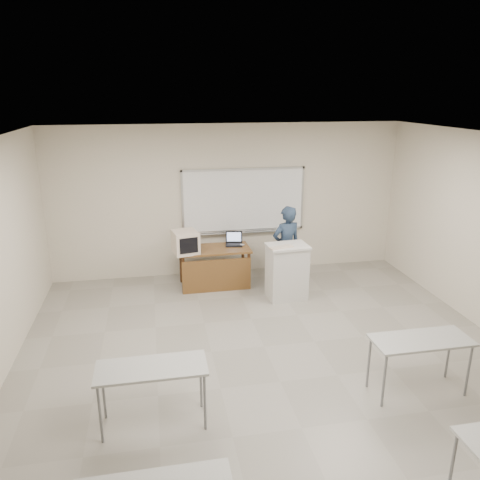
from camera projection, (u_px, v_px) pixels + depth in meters
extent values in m
cube|color=gray|center=(280.00, 382.00, 6.02)|extent=(7.00, 8.00, 0.01)
cube|color=white|center=(244.00, 200.00, 9.34)|extent=(2.40, 0.03, 1.20)
cube|color=#B7BABC|center=(244.00, 169.00, 9.14)|extent=(2.48, 0.04, 0.04)
cube|color=#B7BABC|center=(244.00, 230.00, 9.52)|extent=(2.48, 0.04, 0.04)
cube|color=#B7BABC|center=(182.00, 203.00, 9.11)|extent=(0.04, 0.04, 1.28)
cube|color=#B7BABC|center=(302.00, 198.00, 9.55)|extent=(0.04, 0.04, 1.28)
cube|color=#B7BABC|center=(244.00, 232.00, 9.49)|extent=(2.16, 0.07, 0.02)
cube|color=#A6A6A1|center=(151.00, 368.00, 5.05)|extent=(1.20, 0.50, 0.03)
cylinder|color=slate|center=(100.00, 415.00, 4.87)|extent=(0.03, 0.03, 0.70)
cylinder|color=slate|center=(205.00, 402.00, 5.07)|extent=(0.03, 0.03, 0.70)
cylinder|color=slate|center=(103.00, 392.00, 5.25)|extent=(0.03, 0.03, 0.70)
cylinder|color=slate|center=(201.00, 381.00, 5.45)|extent=(0.03, 0.03, 0.70)
cube|color=#A6A6A1|center=(421.00, 340.00, 5.62)|extent=(1.20, 0.50, 0.03)
cylinder|color=slate|center=(384.00, 381.00, 5.44)|extent=(0.03, 0.03, 0.70)
cylinder|color=slate|center=(469.00, 371.00, 5.64)|extent=(0.03, 0.03, 0.70)
cylinder|color=slate|center=(369.00, 362.00, 5.82)|extent=(0.03, 0.03, 0.70)
cylinder|color=slate|center=(449.00, 353.00, 6.01)|extent=(0.03, 0.03, 0.70)
cylinder|color=slate|center=(452.00, 464.00, 4.23)|extent=(0.03, 0.03, 0.70)
cube|color=brown|center=(214.00, 249.00, 8.82)|extent=(1.35, 0.67, 0.04)
cube|color=brown|center=(217.00, 276.00, 8.65)|extent=(1.28, 0.03, 0.63)
cylinder|color=#3F2511|center=(183.00, 275.00, 8.56)|extent=(0.06, 0.06, 0.71)
cylinder|color=#3F2511|center=(249.00, 271.00, 8.78)|extent=(0.06, 0.06, 0.71)
cylinder|color=#3F2511|center=(181.00, 265.00, 9.08)|extent=(0.06, 0.06, 0.71)
cylinder|color=#3F2511|center=(243.00, 261.00, 9.30)|extent=(0.06, 0.06, 0.71)
cube|color=beige|center=(287.00, 273.00, 8.36)|extent=(0.67, 0.48, 0.96)
cube|color=beige|center=(288.00, 246.00, 8.21)|extent=(0.71, 0.52, 0.04)
cube|color=beige|center=(185.00, 241.00, 8.56)|extent=(0.42, 0.44, 0.40)
cube|color=beige|center=(186.00, 246.00, 8.33)|extent=(0.44, 0.04, 0.42)
cube|color=black|center=(186.00, 246.00, 8.31)|extent=(0.34, 0.01, 0.29)
cube|color=black|center=(234.00, 245.00, 8.97)|extent=(0.32, 0.23, 0.02)
cube|color=black|center=(234.00, 244.00, 8.96)|extent=(0.26, 0.14, 0.01)
cube|color=black|center=(233.00, 237.00, 9.07)|extent=(0.32, 0.07, 0.22)
cube|color=#A6B9EE|center=(233.00, 237.00, 9.06)|extent=(0.27, 0.05, 0.17)
ellipsoid|color=#9B9DA3|center=(242.00, 245.00, 8.95)|extent=(0.11, 0.10, 0.04)
cube|color=beige|center=(281.00, 247.00, 8.06)|extent=(0.44, 0.25, 0.02)
imported|color=black|center=(286.00, 247.00, 8.75)|extent=(0.65, 0.51, 1.58)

